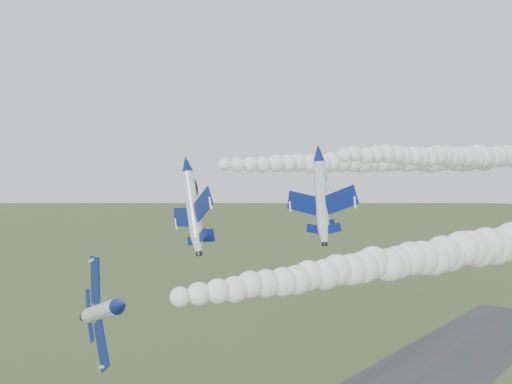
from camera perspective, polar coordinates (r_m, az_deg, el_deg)
jet_lead at (r=48.90m, az=-13.39°, el=-10.94°), size 6.34×12.08×9.78m
smoke_trail_jet_lead at (r=65.73m, az=13.50°, el=-6.83°), size 22.46×55.07×4.89m
jet_pair_left at (r=78.70m, az=-7.05°, el=2.84°), size 11.34×13.73×4.51m
smoke_trail_jet_pair_left at (r=99.45m, az=11.86°, el=3.06°), size 25.70×61.88×4.94m
jet_pair_right at (r=66.63m, az=6.21°, el=3.96°), size 9.94×11.91×2.97m
smoke_trail_jet_pair_right at (r=101.28m, az=19.70°, el=3.38°), size 10.21×73.27×4.43m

